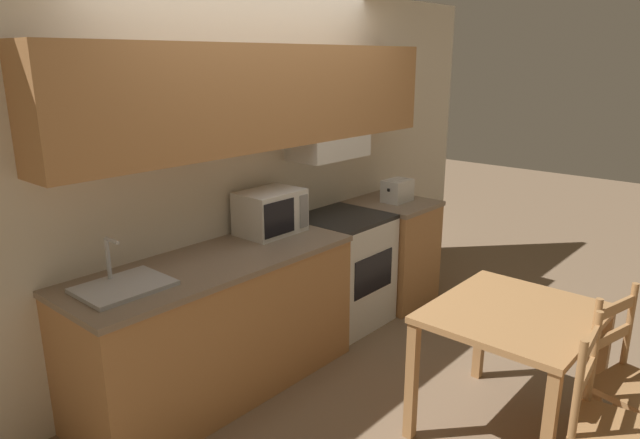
{
  "coord_description": "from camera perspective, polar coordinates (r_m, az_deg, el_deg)",
  "views": [
    {
      "loc": [
        -2.66,
        -2.95,
        2.06
      ],
      "look_at": [
        0.05,
        -0.58,
        1.03
      ],
      "focal_mm": 32.0,
      "sensor_mm": 36.0,
      "label": 1
    }
  ],
  "objects": [
    {
      "name": "dining_table",
      "position": [
        3.34,
        18.75,
        -10.33
      ],
      "size": [
        0.91,
        0.82,
        0.74
      ],
      "color": "#B27F4C",
      "rests_on": "ground_plane"
    },
    {
      "name": "chair_right_of_table",
      "position": [
        3.43,
        28.64,
        -14.37
      ],
      "size": [
        0.46,
        0.46,
        0.92
      ],
      "rotation": [
        0.0,
        0.0,
        -0.24
      ],
      "color": "#B27F4C",
      "rests_on": "ground_plane"
    },
    {
      "name": "ground_plane",
      "position": [
        4.48,
        -6.15,
        -11.58
      ],
      "size": [
        16.0,
        16.0,
        0.0
      ],
      "primitive_type": "plane",
      "color": "#7F664C"
    },
    {
      "name": "lower_counter_right_stub",
      "position": [
        5.0,
        7.06,
        -3.1
      ],
      "size": [
        0.61,
        0.68,
        0.88
      ],
      "color": "#B27A47",
      "rests_on": "ground_plane"
    },
    {
      "name": "toaster",
      "position": [
        4.86,
        7.74,
        2.9
      ],
      "size": [
        0.26,
        0.18,
        0.19
      ],
      "color": "silver",
      "rests_on": "lower_counter_right_stub"
    },
    {
      "name": "stove_range",
      "position": [
        4.52,
        2.21,
        -5.07
      ],
      "size": [
        0.67,
        0.62,
        0.88
      ],
      "color": "silver",
      "rests_on": "ground_plane"
    },
    {
      "name": "lower_counter_main",
      "position": [
        3.68,
        -10.23,
        -10.42
      ],
      "size": [
        1.86,
        0.68,
        0.88
      ],
      "color": "#B27A47",
      "rests_on": "ground_plane"
    },
    {
      "name": "microwave",
      "position": [
        3.95,
        -4.98,
        0.76
      ],
      "size": [
        0.44,
        0.32,
        0.3
      ],
      "color": "silver",
      "rests_on": "lower_counter_main"
    },
    {
      "name": "wall_back",
      "position": [
        3.97,
        -5.98,
        8.19
      ],
      "size": [
        5.53,
        0.38,
        2.55
      ],
      "color": "silver",
      "rests_on": "ground_plane"
    },
    {
      "name": "chair_left_of_table",
      "position": [
        3.04,
        27.06,
        -18.14
      ],
      "size": [
        0.42,
        0.42,
        0.92
      ],
      "rotation": [
        0.0,
        0.0,
        0.11
      ],
      "color": "#B27F4C",
      "rests_on": "ground_plane"
    },
    {
      "name": "sink_basin",
      "position": [
        3.2,
        -19.06,
        -6.26
      ],
      "size": [
        0.46,
        0.36,
        0.26
      ],
      "color": "#B7BABF",
      "rests_on": "lower_counter_main"
    }
  ]
}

